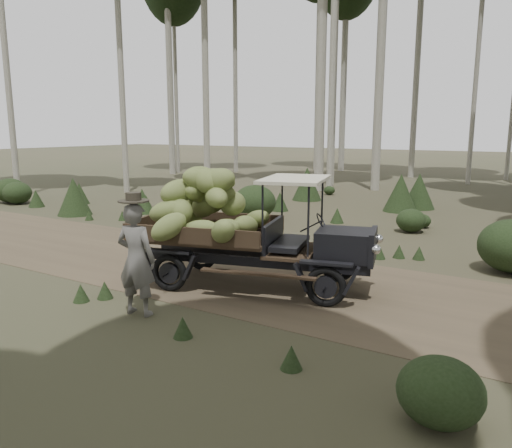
{
  "coord_description": "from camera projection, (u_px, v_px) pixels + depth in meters",
  "views": [
    {
      "loc": [
        6.61,
        -7.88,
        2.82
      ],
      "look_at": [
        2.08,
        -0.49,
        1.15
      ],
      "focal_mm": 35.0,
      "sensor_mm": 36.0,
      "label": 1
    }
  ],
  "objects": [
    {
      "name": "dirt_track",
      "position": [
        184.0,
        264.0,
        10.52
      ],
      "size": [
        70.0,
        4.0,
        0.01
      ],
      "primitive_type": "cube",
      "color": "brown",
      "rests_on": "ground"
    },
    {
      "name": "undergrowth",
      "position": [
        143.0,
        240.0,
        10.22
      ],
      "size": [
        24.92,
        23.92,
        1.39
      ],
      "color": "#233319",
      "rests_on": "ground"
    },
    {
      "name": "ground",
      "position": [
        184.0,
        264.0,
        10.52
      ],
      "size": [
        120.0,
        120.0,
        0.0
      ],
      "primitive_type": "plane",
      "color": "#473D2B",
      "rests_on": "ground"
    },
    {
      "name": "banana_truck",
      "position": [
        226.0,
        215.0,
        8.98
      ],
      "size": [
        4.54,
        2.75,
        2.21
      ],
      "rotation": [
        0.0,
        0.0,
        0.26
      ],
      "color": "black",
      "rests_on": "ground"
    },
    {
      "name": "farmer",
      "position": [
        136.0,
        258.0,
        7.53
      ],
      "size": [
        0.7,
        0.54,
        1.89
      ],
      "rotation": [
        0.0,
        0.0,
        3.32
      ],
      "color": "#5F5C57",
      "rests_on": "ground"
    }
  ]
}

